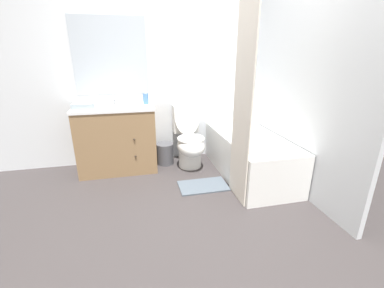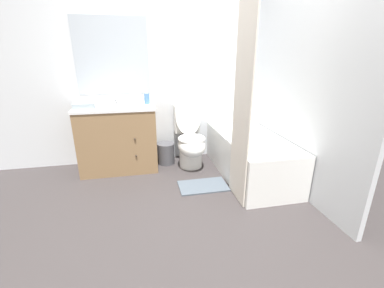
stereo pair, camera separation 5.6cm
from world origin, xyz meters
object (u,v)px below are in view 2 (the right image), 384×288
object	(u,v)px
tissue_box	(138,101)
soap_dispenser	(147,98)
wastebasket	(166,153)
bathtub	(249,155)
hand_towel_folded	(84,107)
bath_mat	(203,186)
sink_faucet	(116,101)
vanity_cabinet	(118,138)
bath_towel_folded	(260,145)
toilet	(190,140)

from	to	relation	value
tissue_box	soap_dispenser	bearing A→B (deg)	15.92
wastebasket	bathtub	bearing A→B (deg)	-28.66
bathtub	hand_towel_folded	bearing A→B (deg)	170.25
tissue_box	bath_mat	world-z (taller)	tissue_box
sink_faucet	tissue_box	xyz separation A→B (m)	(0.28, -0.15, 0.01)
sink_faucet	vanity_cabinet	bearing A→B (deg)	-90.00
hand_towel_folded	soap_dispenser	bearing A→B (deg)	18.52
wastebasket	bath_mat	world-z (taller)	wastebasket
bath_towel_folded	bath_mat	size ratio (longest dim) A/B	0.62
tissue_box	bath_mat	bearing A→B (deg)	-48.42
bathtub	hand_towel_folded	distance (m)	2.05
sink_faucet	soap_dispenser	size ratio (longest dim) A/B	0.89
toilet	soap_dispenser	bearing A→B (deg)	163.35
bath_towel_folded	soap_dispenser	bearing A→B (deg)	137.36
bathtub	hand_towel_folded	world-z (taller)	hand_towel_folded
bathtub	soap_dispenser	distance (m)	1.49
hand_towel_folded	bath_towel_folded	world-z (taller)	hand_towel_folded
vanity_cabinet	bath_mat	bearing A→B (deg)	-37.01
toilet	bathtub	distance (m)	0.80
vanity_cabinet	tissue_box	bearing A→B (deg)	8.04
hand_towel_folded	bathtub	bearing A→B (deg)	-9.75
toilet	hand_towel_folded	size ratio (longest dim) A/B	3.67
vanity_cabinet	bath_mat	world-z (taller)	vanity_cabinet
bathtub	wastebasket	world-z (taller)	bathtub
bathtub	tissue_box	xyz separation A→B (m)	(-1.32, 0.54, 0.63)
soap_dispenser	bath_towel_folded	size ratio (longest dim) A/B	0.46
sink_faucet	bath_mat	xyz separation A→B (m)	(0.95, -0.91, -0.87)
vanity_cabinet	hand_towel_folded	xyz separation A→B (m)	(-0.33, -0.17, 0.45)
soap_dispenser	tissue_box	bearing A→B (deg)	-164.08
wastebasket	tissue_box	bearing A→B (deg)	-179.88
bath_towel_folded	bath_mat	bearing A→B (deg)	157.52
wastebasket	bath_mat	size ratio (longest dim) A/B	0.52
soap_dispenser	bathtub	bearing A→B (deg)	-25.42
tissue_box	bath_towel_folded	size ratio (longest dim) A/B	0.34
tissue_box	bath_mat	xyz separation A→B (m)	(0.67, -0.76, -0.88)
sink_faucet	bath_mat	bearing A→B (deg)	-43.67
vanity_cabinet	hand_towel_folded	bearing A→B (deg)	-152.53
toilet	bath_towel_folded	size ratio (longest dim) A/B	2.52
tissue_box	hand_towel_folded	bearing A→B (deg)	-160.99
bathtub	toilet	bearing A→B (deg)	148.41
bathtub	soap_dispenser	world-z (taller)	soap_dispenser
vanity_cabinet	soap_dispenser	world-z (taller)	soap_dispenser
wastebasket	bath_towel_folded	distance (m)	1.39
sink_faucet	wastebasket	distance (m)	0.97
vanity_cabinet	tissue_box	distance (m)	0.54
hand_towel_folded	toilet	bearing A→B (deg)	3.75
sink_faucet	soap_dispenser	bearing A→B (deg)	-16.73
vanity_cabinet	hand_towel_folded	size ratio (longest dim) A/B	4.07
soap_dispenser	toilet	bearing A→B (deg)	-16.65
sink_faucet	wastebasket	world-z (taller)	sink_faucet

